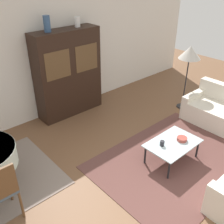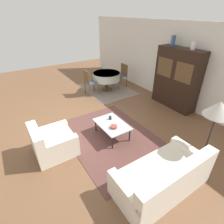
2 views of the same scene
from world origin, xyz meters
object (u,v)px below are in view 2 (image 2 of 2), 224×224
(bowl, at_px, (114,127))
(cup, at_px, (110,118))
(couch, at_px, (163,178))
(display_cabinet, at_px, (176,79))
(dining_table, at_px, (106,76))
(coffee_table, at_px, (112,125))
(floor_lamp, at_px, (218,111))
(vase_tall, at_px, (173,41))
(armchair, at_px, (52,143))
(dining_chair_far, at_px, (122,74))
(vase_short, at_px, (193,46))
(dining_chair_near, at_px, (89,81))

(bowl, bearing_deg, cup, 159.88)
(couch, relative_size, display_cabinet, 0.91)
(dining_table, relative_size, bowl, 6.22)
(bowl, bearing_deg, coffee_table, 159.69)
(floor_lamp, xyz_separation_m, bowl, (-1.73, -1.15, -0.93))
(floor_lamp, xyz_separation_m, cup, (-2.11, -1.01, -0.92))
(floor_lamp, bearing_deg, vase_tall, 147.25)
(couch, distance_m, armchair, 2.51)
(floor_lamp, distance_m, cup, 2.52)
(dining_chair_far, bearing_deg, armchair, 123.84)
(vase_tall, bearing_deg, vase_short, 0.00)
(vase_tall, bearing_deg, armchair, -83.34)
(armchair, height_order, vase_tall, vase_tall)
(floor_lamp, bearing_deg, coffee_table, -150.26)
(display_cabinet, relative_size, bowl, 10.85)
(dining_table, xyz_separation_m, floor_lamp, (4.68, -0.45, 0.76))
(couch, distance_m, floor_lamp, 1.59)
(dining_chair_near, distance_m, vase_short, 3.76)
(armchair, bearing_deg, vase_tall, 96.66)
(display_cabinet, distance_m, cup, 2.74)
(couch, xyz_separation_m, dining_chair_near, (-4.64, 0.85, 0.28))
(dining_chair_far, distance_m, floor_lamp, 4.90)
(couch, height_order, display_cabinet, display_cabinet)
(floor_lamp, height_order, vase_tall, vase_tall)
(dining_table, relative_size, vase_short, 5.31)
(dining_table, relative_size, cup, 12.10)
(dining_chair_near, height_order, bowl, dining_chair_near)
(armchair, bearing_deg, dining_chair_far, 123.84)
(dining_chair_near, xyz_separation_m, vase_short, (2.79, 2.01, 1.50))
(armchair, distance_m, coffee_table, 1.53)
(bowl, bearing_deg, dining_chair_far, 141.11)
(coffee_table, distance_m, cup, 0.24)
(couch, bearing_deg, cup, 85.23)
(dining_table, xyz_separation_m, bowl, (2.95, -1.60, -0.18))
(bowl, bearing_deg, vase_short, 93.19)
(cup, bearing_deg, armchair, -89.92)
(bowl, bearing_deg, dining_table, 151.55)
(couch, xyz_separation_m, vase_tall, (-2.58, 2.86, 1.83))
(couch, bearing_deg, coffee_table, 87.06)
(dining_chair_near, distance_m, cup, 2.66)
(armchair, distance_m, cup, 1.60)
(armchair, bearing_deg, dining_chair_near, 138.57)
(couch, distance_m, cup, 2.09)
(coffee_table, distance_m, dining_chair_far, 3.62)
(couch, relative_size, vase_short, 8.45)
(vase_tall, bearing_deg, dining_chair_far, -167.74)
(dining_chair_far, relative_size, vase_short, 4.58)
(dining_chair_near, distance_m, dining_chair_far, 1.56)
(couch, xyz_separation_m, dining_chair_far, (-4.64, 2.41, 0.28))
(couch, distance_m, vase_short, 3.84)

